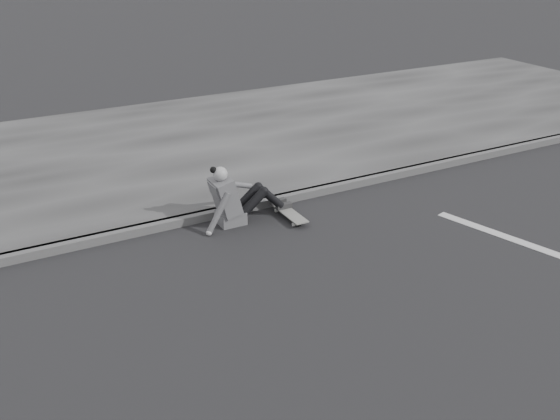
# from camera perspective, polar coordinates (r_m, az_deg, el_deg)

# --- Properties ---
(ground) EXTENTS (80.00, 80.00, 0.00)m
(ground) POSITION_cam_1_polar(r_m,az_deg,el_deg) (6.90, 1.61, -9.03)
(ground) COLOR black
(ground) RESTS_ON ground
(curb) EXTENTS (24.00, 0.16, 0.12)m
(curb) POSITION_cam_1_polar(r_m,az_deg,el_deg) (8.91, -6.65, -0.46)
(curb) COLOR #484848
(curb) RESTS_ON ground
(sidewalk) EXTENTS (24.00, 6.00, 0.12)m
(sidewalk) POSITION_cam_1_polar(r_m,az_deg,el_deg) (11.57, -12.33, 5.20)
(sidewalk) COLOR #343434
(sidewalk) RESTS_ON ground
(skateboard) EXTENTS (0.20, 0.78, 0.09)m
(skateboard) POSITION_cam_1_polar(r_m,az_deg,el_deg) (8.87, 0.86, -0.31)
(skateboard) COLOR #A5A5A0
(skateboard) RESTS_ON ground
(seated_woman) EXTENTS (1.38, 0.46, 0.88)m
(seated_woman) POSITION_cam_1_polar(r_m,az_deg,el_deg) (8.65, -4.18, 1.05)
(seated_woman) COLOR #505052
(seated_woman) RESTS_ON ground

